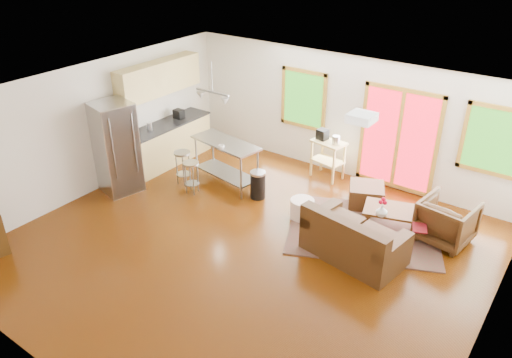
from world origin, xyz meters
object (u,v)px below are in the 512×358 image
Objects in this scene: armchair at (447,219)px; coffee_table at (394,212)px; refrigerator at (116,148)px; loveseat at (353,240)px; ottoman at (366,195)px; island at (226,155)px; rug at (363,230)px; kitchen_cart at (328,146)px.

coffee_table is at bearing 21.37° from armchair.
armchair is 0.47× the size of refrigerator.
loveseat is 1.78m from ottoman.
coffee_table is 0.88m from armchair.
coffee_table is 0.64× the size of refrigerator.
armchair is 6.35m from refrigerator.
island is at bearing 55.50° from refrigerator.
ottoman is at bearing 112.21° from rug.
ottoman is (-0.53, 1.70, -0.12)m from loveseat.
armchair is (1.08, 1.38, 0.10)m from loveseat.
armchair is (1.27, 0.53, 0.42)m from rug.
island is at bearing -135.93° from kitchen_cart.
armchair is at bearing -18.17° from kitchen_cart.
island is (1.63, 1.44, -0.27)m from refrigerator.
rug is 2.47× the size of kitchen_cart.
kitchen_cart reaches higher than ottoman.
loveseat is at bearing -77.68° from rug.
rug is 2.25m from kitchen_cart.
kitchen_cart is (1.55, 1.50, 0.06)m from island.
loveseat reaches higher than rug.
refrigerator is 1.76× the size of kitchen_cart.
refrigerator is (-4.39, -2.33, 0.72)m from ottoman.
coffee_table is 3.55m from island.
ottoman is 0.61× the size of kitchen_cart.
kitchen_cart reaches higher than island.
refrigerator reaches higher than armchair.
coffee_table is (0.41, 0.33, 0.35)m from rug.
armchair is at bearing 7.44° from island.
refrigerator is at bearing -152.04° from ottoman.
island is at bearing -173.91° from coffee_table.
refrigerator is at bearing -160.54° from coffee_table.
loveseat is 1.98× the size of armchair.
ottoman is (-1.61, 0.32, -0.22)m from armchair.
rug is 1.44m from armchair.
ottoman is at bearing 146.05° from coffee_table.
armchair reaches higher than rug.
kitchen_cart is at bearing 153.20° from ottoman.
kitchen_cart is at bearing -9.71° from armchair.
refrigerator reaches higher than loveseat.
refrigerator is at bearing -162.59° from rug.
armchair is at bearing 12.90° from coffee_table.
island reaches higher than armchair.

